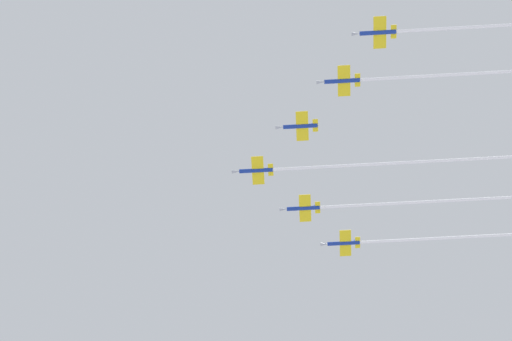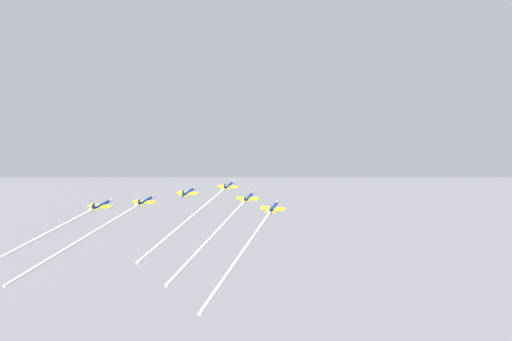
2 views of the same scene
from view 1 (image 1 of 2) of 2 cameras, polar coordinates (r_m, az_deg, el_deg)
name	(u,v)px [view 1 (image 1 of 2)]	position (r m, az deg, el deg)	size (l,w,h in m)	color
jet_lead	(348,166)	(217.00, 7.55, 0.40)	(19.85, 86.73, 2.74)	navy
jet_port_inner	(299,126)	(211.66, 3.59, 3.66)	(9.84, 13.23, 2.74)	navy
jet_starboard_inner	(386,204)	(223.55, 10.63, -2.72)	(18.93, 81.75, 2.74)	navy
jet_port_outer	(425,76)	(212.31, 13.77, 7.54)	(18.31, 78.38, 2.74)	navy
jet_starboard_outer	(422,239)	(232.35, 13.49, -5.52)	(18.61, 80.05, 2.74)	navy
jet_center_rear	(448,29)	(211.64, 15.49, 11.19)	(16.50, 68.59, 2.74)	navy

